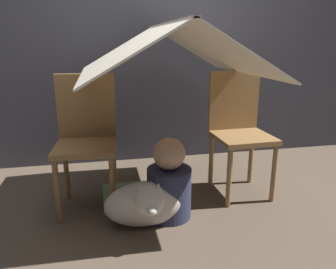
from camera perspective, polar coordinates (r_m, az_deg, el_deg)
The scene contains 8 objects.
ground_plane at distance 2.39m, azimuth 0.56°, elevation -12.57°, with size 8.80×8.80×0.00m, color brown.
wall_back at distance 3.15m, azimuth -3.67°, elevation 17.94°, with size 7.00×0.05×2.50m.
chair_left at distance 2.33m, azimuth -14.04°, elevation -0.16°, with size 0.43×0.43×0.93m.
chair_right at distance 2.54m, azimuth 12.23°, elevation 1.28°, with size 0.42×0.42×0.93m.
sheet_canopy at distance 2.21m, azimuth -0.00°, elevation 14.69°, with size 1.14×1.30×0.33m.
person_front at distance 2.19m, azimuth 0.21°, elevation -8.54°, with size 0.29×0.29×0.55m.
dog at distance 2.09m, azimuth -3.87°, elevation -11.89°, with size 0.52×0.42×0.38m.
floor_cushion at distance 2.44m, azimuth -6.59°, elevation -10.75°, with size 0.38×0.31×0.10m.
Camera 1 is at (-0.45, -2.05, 1.15)m, focal length 35.00 mm.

